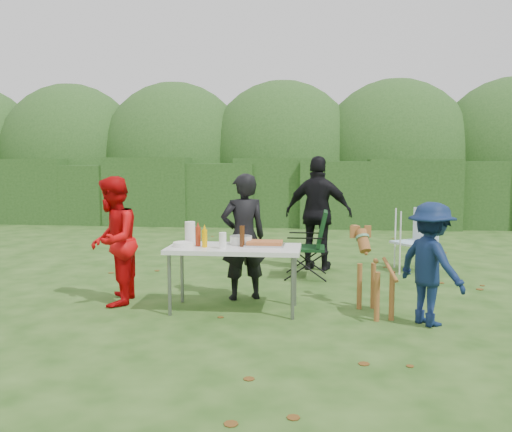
# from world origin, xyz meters

# --- Properties ---
(ground) EXTENTS (80.00, 80.00, 0.00)m
(ground) POSITION_xyz_m (0.00, 0.00, 0.00)
(ground) COLOR #1E4211
(hedge_row) EXTENTS (22.00, 1.40, 1.70)m
(hedge_row) POSITION_xyz_m (0.00, 8.00, 0.85)
(hedge_row) COLOR #23471C
(hedge_row) RESTS_ON ground
(shrub_backdrop) EXTENTS (20.00, 2.60, 3.20)m
(shrub_backdrop) POSITION_xyz_m (0.00, 9.60, 1.60)
(shrub_backdrop) COLOR #3D6628
(shrub_backdrop) RESTS_ON ground
(folding_table) EXTENTS (1.50, 0.70, 0.74)m
(folding_table) POSITION_xyz_m (0.10, -0.15, 0.69)
(folding_table) COLOR silver
(folding_table) RESTS_ON ground
(person_cook) EXTENTS (0.67, 0.57, 1.56)m
(person_cook) POSITION_xyz_m (0.13, 0.37, 0.78)
(person_cook) COLOR black
(person_cook) RESTS_ON ground
(person_red_jacket) EXTENTS (0.68, 0.82, 1.53)m
(person_red_jacket) POSITION_xyz_m (-1.37, -0.05, 0.76)
(person_red_jacket) COLOR #C5070A
(person_red_jacket) RESTS_ON ground
(person_black_puffy) EXTENTS (1.11, 0.63, 1.78)m
(person_black_puffy) POSITION_xyz_m (1.05, 2.28, 0.89)
(person_black_puffy) COLOR black
(person_black_puffy) RESTS_ON ground
(child) EXTENTS (0.87, 0.96, 1.29)m
(child) POSITION_xyz_m (2.21, -0.44, 0.64)
(child) COLOR #0D1D41
(child) RESTS_ON ground
(dog) EXTENTS (0.67, 1.04, 0.92)m
(dog) POSITION_xyz_m (1.68, -0.13, 0.46)
(dog) COLOR brown
(dog) RESTS_ON ground
(camping_chair) EXTENTS (0.63, 0.63, 0.99)m
(camping_chair) POSITION_xyz_m (0.87, 1.68, 0.50)
(camping_chair) COLOR #103315
(camping_chair) RESTS_ON ground
(lawn_chair) EXTENTS (0.81, 0.81, 0.98)m
(lawn_chair) POSITION_xyz_m (2.51, 2.32, 0.49)
(lawn_chair) COLOR #59AACE
(lawn_chair) RESTS_ON ground
(food_tray) EXTENTS (0.45, 0.30, 0.02)m
(food_tray) POSITION_xyz_m (0.44, -0.06, 0.75)
(food_tray) COLOR #B7B7BA
(food_tray) RESTS_ON folding_table
(focaccia_bread) EXTENTS (0.40, 0.26, 0.04)m
(focaccia_bread) POSITION_xyz_m (0.44, -0.06, 0.78)
(focaccia_bread) COLOR #B46030
(focaccia_bread) RESTS_ON food_tray
(mustard_bottle) EXTENTS (0.06, 0.06, 0.20)m
(mustard_bottle) POSITION_xyz_m (-0.22, -0.23, 0.84)
(mustard_bottle) COLOR #EAA601
(mustard_bottle) RESTS_ON folding_table
(ketchup_bottle) EXTENTS (0.06, 0.06, 0.22)m
(ketchup_bottle) POSITION_xyz_m (-0.32, -0.16, 0.85)
(ketchup_bottle) COLOR maroon
(ketchup_bottle) RESTS_ON folding_table
(beer_bottle) EXTENTS (0.06, 0.06, 0.24)m
(beer_bottle) POSITION_xyz_m (0.19, -0.14, 0.86)
(beer_bottle) COLOR #47230F
(beer_bottle) RESTS_ON folding_table
(paper_towel_roll) EXTENTS (0.12, 0.12, 0.26)m
(paper_towel_roll) POSITION_xyz_m (-0.45, 0.00, 0.87)
(paper_towel_roll) COLOR white
(paper_towel_roll) RESTS_ON folding_table
(cup_stack) EXTENTS (0.08, 0.08, 0.18)m
(cup_stack) POSITION_xyz_m (-0.01, -0.30, 0.83)
(cup_stack) COLOR white
(cup_stack) RESTS_ON folding_table
(pasta_bowl) EXTENTS (0.26, 0.26, 0.10)m
(pasta_bowl) POSITION_xyz_m (0.15, 0.02, 0.79)
(pasta_bowl) COLOR silver
(pasta_bowl) RESTS_ON folding_table
(plate_stack) EXTENTS (0.24, 0.24, 0.05)m
(plate_stack) POSITION_xyz_m (-0.47, -0.21, 0.77)
(plate_stack) COLOR white
(plate_stack) RESTS_ON folding_table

